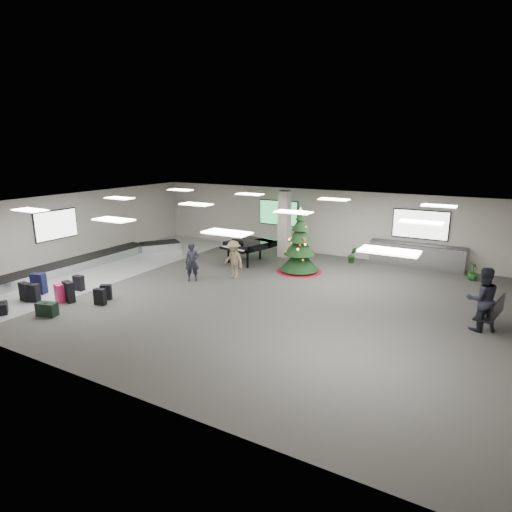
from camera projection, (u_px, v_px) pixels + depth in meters
The scene contains 22 objects.
ground at pixel (242, 292), 15.84m from camera, with size 18.00×18.00×0.00m, color #353330.
room_envelope at pixel (242, 227), 16.01m from camera, with size 18.02×14.02×3.21m.
baggage_carousel at pixel (94, 260), 19.45m from camera, with size 2.28×9.71×0.43m.
service_counter at pixel (416, 256), 18.94m from camera, with size 4.05×0.65×1.08m.
suitcase_0 at pixel (33, 293), 14.80m from camera, with size 0.45×0.32×0.65m.
suitcase_1 at pixel (69, 292), 14.79m from camera, with size 0.52×0.36×0.75m.
pink_suitcase at pixel (60, 293), 14.80m from camera, with size 0.46×0.35×0.66m.
suitcase_3 at pixel (106, 292), 15.03m from camera, with size 0.42×0.35×0.57m.
navy_suitcase at pixel (39, 284), 15.61m from camera, with size 0.56×0.42×0.79m.
suitcase_5 at pixel (25, 292), 14.89m from camera, with size 0.45×0.26×0.68m.
green_duffel at pixel (47, 309), 13.60m from camera, with size 0.70×0.47×0.45m.
suitcase_7 at pixel (100, 297), 14.53m from camera, with size 0.42×0.28×0.59m.
suitcase_8 at pixel (79, 283), 15.98m from camera, with size 0.41×0.26×0.60m.
black_duffel at pixel (2, 308), 13.80m from camera, with size 0.61×0.55×0.37m.
christmas_tree at pixel (300, 250), 18.21m from camera, with size 1.98×1.98×2.82m.
grand_piano at pixel (248, 245), 19.69m from camera, with size 2.05×2.40×1.18m.
bench at pixel (493, 311), 12.62m from camera, with size 0.79×1.53×0.93m.
traveler_a at pixel (192, 262), 17.02m from camera, with size 0.56×0.37×1.54m, color black.
traveler_b at pixel (234, 259), 17.37m from camera, with size 1.01×0.58×1.57m, color #816B4F.
traveler_bench at pixel (482, 299), 12.35m from camera, with size 0.93×0.72×1.91m, color black.
potted_plant_left at pixel (352, 255), 19.73m from camera, with size 0.42×0.34×0.76m, color #123B18.
potted_plant_right at pixel (473, 272), 17.19m from camera, with size 0.40×0.40×0.71m, color #123B18.
Camera 1 is at (7.81, -12.82, 5.24)m, focal length 30.00 mm.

